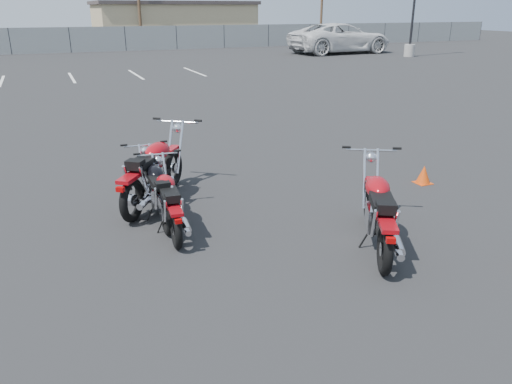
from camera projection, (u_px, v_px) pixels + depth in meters
name	position (u px, v px, depth m)	size (l,w,h in m)	color
ground	(260.00, 254.00, 6.65)	(120.00, 120.00, 0.00)	black
motorcycle_front_red	(154.00, 171.00, 8.25)	(1.82, 2.22, 1.19)	black
motorcycle_second_black	(158.00, 191.00, 7.67)	(0.77, 2.00, 0.98)	black
motorcycle_third_red	(169.00, 202.00, 7.26)	(0.75, 1.94, 0.95)	black
motorcycle_rear_red	(379.00, 211.00, 6.72)	(1.50, 2.18, 1.12)	black
training_cone_near	(424.00, 175.00, 9.29)	(0.29, 0.29, 0.34)	#D8420B
light_pole_east	(412.00, 20.00, 33.07)	(0.80, 0.70, 9.21)	#9C9893
chainlink_fence	(70.00, 40.00, 36.55)	(80.06, 0.06, 1.80)	slate
tan_building_east	(172.00, 22.00, 47.66)	(14.40, 9.40, 3.70)	tan
parking_line_stripes	(38.00, 79.00, 22.99)	(15.12, 4.00, 0.01)	silver
white_van	(341.00, 29.00, 35.84)	(8.72, 3.49, 3.31)	silver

